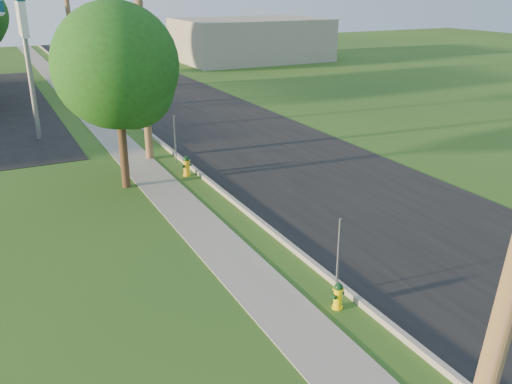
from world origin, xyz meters
TOP-DOWN VIEW (x-y plane):
  - road at (4.50, 10.00)m, footprint 8.00×120.00m
  - curb at (0.50, 10.00)m, footprint 0.15×120.00m
  - sidewalk at (-1.25, 10.00)m, footprint 1.50×120.00m
  - utility_pole_mid at (-0.60, 17.00)m, footprint 1.40×0.32m
  - utility_pole_far at (-0.60, 35.00)m, footprint 1.40×0.32m
  - sign_post_near at (0.25, 4.20)m, footprint 0.05×0.04m
  - sign_post_mid at (0.25, 16.00)m, footprint 0.05×0.04m
  - sign_post_far at (0.25, 28.20)m, footprint 0.05×0.04m
  - price_pylon at (-4.50, 22.50)m, footprint 0.34×2.04m
  - distant_building at (18.00, 45.00)m, footprint 14.00×10.00m
  - tree_verge at (-2.29, 13.86)m, footprint 4.34×4.34m
  - hydrant_near at (-0.06, 3.71)m, footprint 0.35×0.31m
  - hydrant_mid at (0.05, 14.14)m, footprint 0.42×0.38m
  - hydrant_far at (-0.05, 27.18)m, footprint 0.40×0.35m

SIDE VIEW (x-z plane):
  - road at x=4.50m, z-range 0.00..0.02m
  - sidewalk at x=-1.25m, z-range 0.00..0.03m
  - curb at x=0.50m, z-range 0.00..0.15m
  - hydrant_near at x=-0.06m, z-range -0.01..0.67m
  - hydrant_far at x=-0.05m, z-range -0.01..0.75m
  - hydrant_mid at x=0.05m, z-range -0.01..0.81m
  - sign_post_near at x=0.25m, z-range 0.00..2.00m
  - sign_post_mid at x=0.25m, z-range 0.00..2.00m
  - sign_post_far at x=0.25m, z-range 0.00..2.00m
  - distant_building at x=18.00m, z-range 0.00..4.00m
  - tree_verge at x=-2.29m, z-range 0.95..7.53m
  - utility_pole_far at x=-0.60m, z-range 0.05..9.56m
  - utility_pole_mid at x=-0.60m, z-range 0.05..9.85m
  - price_pylon at x=-4.50m, z-range 2.01..8.86m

